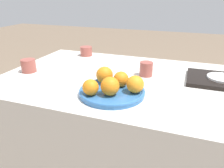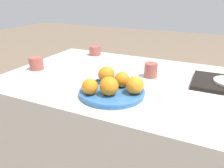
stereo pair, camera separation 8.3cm
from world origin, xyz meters
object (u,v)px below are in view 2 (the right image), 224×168
Objects in this scene: cup_0 at (36,63)px; cup_1 at (95,51)px; orange_1 at (109,86)px; orange_0 at (122,79)px; orange_2 at (90,87)px; orange_4 at (135,85)px; fruit_platter at (112,92)px; cup_2 at (151,70)px; orange_3 at (106,75)px.

cup_0 reaches higher than cup_1.
orange_1 is at bearing -55.87° from cup_1.
orange_1 is 0.99× the size of cup_0.
orange_0 is 0.16m from orange_2.
orange_4 reaches higher than orange_0.
orange_4 reaches higher than cup_0.
orange_0 is 0.88× the size of orange_1.
fruit_platter is at bearing 45.43° from orange_2.
cup_2 is (0.09, 0.29, 0.02)m from fruit_platter.
orange_3 is at bearing 160.86° from orange_4.
cup_1 is at bearing 125.71° from fruit_platter.
orange_3 is at bearing 131.19° from fruit_platter.
orange_3 is (-0.07, 0.12, 0.00)m from orange_1.
orange_1 is (0.01, -0.04, 0.04)m from fruit_platter.
cup_2 is at bearing 75.22° from orange_1.
orange_0 is 0.09m from orange_4.
orange_4 reaches higher than orange_2.
orange_3 is (-0.09, 0.01, 0.00)m from orange_0.
cup_1 is at bearing 124.78° from orange_3.
fruit_platter is at bearing 98.96° from orange_1.
fruit_platter is 3.51× the size of cup_1.
cup_0 is (-0.48, 0.05, -0.02)m from orange_3.
orange_4 is 0.94× the size of cup_0.
orange_0 is (0.02, 0.06, 0.04)m from fruit_platter.
orange_0 is 0.10m from orange_1.
fruit_platter is 3.84× the size of cup_2.
cup_2 is (0.64, 0.16, 0.00)m from cup_0.
orange_3 is at bearing -55.22° from cup_1.
orange_1 is (-0.02, -0.10, 0.00)m from orange_0.
orange_4 is at bearing 32.45° from orange_1.
cup_1 is at bearing 117.57° from orange_2.
fruit_platter is 0.11m from orange_2.
fruit_platter is 0.56m from cup_0.
orange_1 is 0.11m from orange_4.
cup_2 is (0.07, 0.23, -0.02)m from orange_0.
orange_1 is 0.71m from cup_1.
orange_1 is 0.08m from orange_2.
orange_0 is at bearing 150.25° from orange_4.
orange_1 is 0.58m from cup_0.
fruit_platter is 0.30m from cup_2.
cup_2 is (0.09, 0.33, -0.02)m from orange_1.
orange_1 is 1.15× the size of orange_2.
orange_2 reaches higher than cup_2.
cup_2 reaches higher than cup_0.
orange_0 is 0.64m from cup_1.
cup_0 reaches higher than fruit_platter.
cup_2 is at bearing 71.89° from fruit_platter.
fruit_platter is 3.65× the size of orange_3.
orange_4 is at bearing -9.34° from cup_0.
orange_1 is at bearing -16.64° from cup_0.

